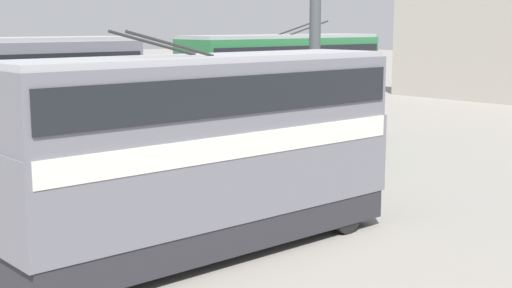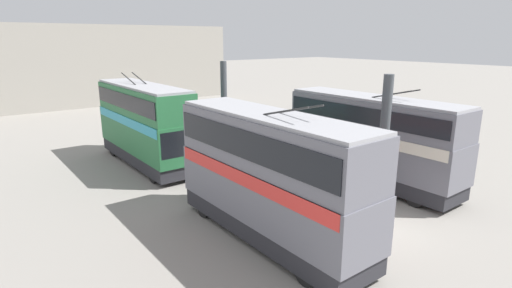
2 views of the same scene
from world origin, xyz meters
TOP-DOWN VIEW (x-y plane):
  - ground_plane at (0.00, 0.00)m, footprint 240.00×240.00m
  - depot_back_wall at (40.42, 0.00)m, footprint 0.50×36.00m
  - support_column_near at (0.26, 0.00)m, footprint 0.73×0.73m
  - support_column_far at (12.32, 0.00)m, footprint 0.73×0.73m
  - bus_left_far at (4.12, -4.38)m, footprint 10.50×2.54m
  - bus_right_near at (2.32, 4.38)m, footprint 9.68×2.54m
  - bus_right_far at (14.93, 4.38)m, footprint 9.91×2.54m
  - person_aisle_foreground at (0.41, 0.78)m, footprint 0.43×0.48m
  - person_by_left_row at (2.50, -1.84)m, footprint 0.43×0.26m
  - person_by_right_row at (3.99, 2.28)m, footprint 0.48×0.38m
  - person_aisle_midway at (3.14, -0.74)m, footprint 0.48×0.37m
  - oil_drum at (5.54, -1.33)m, footprint 0.59×0.59m

SIDE VIEW (x-z plane):
  - ground_plane at x=0.00m, z-range 0.00..0.00m
  - oil_drum at x=5.54m, z-range 0.00..0.88m
  - person_aisle_midway at x=3.14m, z-range 0.04..1.69m
  - person_by_left_row at x=2.50m, z-range 0.06..1.86m
  - person_aisle_foreground at x=0.41m, z-range 0.06..1.87m
  - person_by_right_row at x=3.99m, z-range 0.06..1.88m
  - bus_left_far at x=4.12m, z-range 0.04..5.57m
  - bus_right_near at x=2.32m, z-range 0.04..5.88m
  - bus_right_far at x=14.93m, z-range 0.05..5.87m
  - support_column_near at x=0.26m, z-range -0.12..6.49m
  - support_column_far at x=12.32m, z-range -0.12..6.49m
  - depot_back_wall at x=40.42m, z-range 0.00..9.61m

